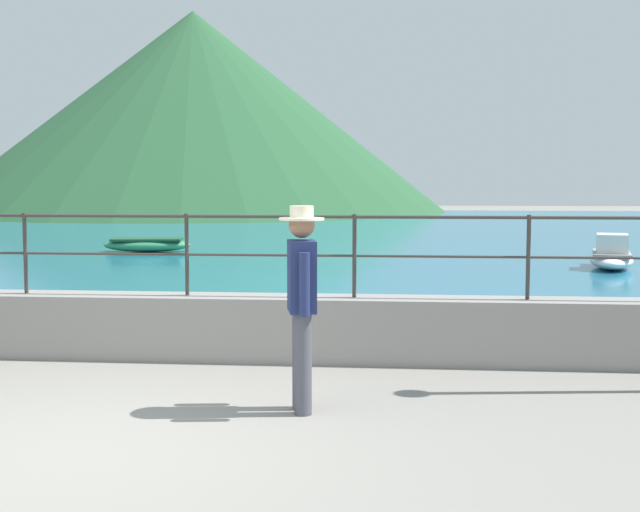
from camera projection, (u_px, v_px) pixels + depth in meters
ground_plane at (80, 450)px, 6.08m from camera, size 120.00×120.00×0.00m
promenade_wall at (188, 327)px, 9.23m from camera, size 20.00×0.56×0.70m
railing at (187, 239)px, 9.14m from camera, size 18.44×0.04×0.90m
lake_water at (336, 231)px, 31.71m from camera, size 64.00×44.32×0.06m
hill_main at (194, 112)px, 51.68m from camera, size 31.20×31.20×12.32m
person_walking at (302, 298)px, 7.01m from camera, size 0.38×0.56×1.75m
boat_2 at (147, 245)px, 22.27m from camera, size 2.39×1.18×0.36m
boat_3 at (611, 256)px, 18.07m from camera, size 1.36×2.44×0.76m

